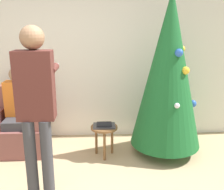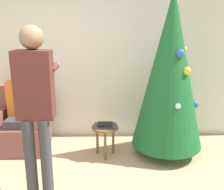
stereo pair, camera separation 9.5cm
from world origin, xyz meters
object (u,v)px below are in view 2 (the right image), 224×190
Objects in this scene: christmas_tree at (170,71)px; person_seated at (20,106)px; side_stool at (105,131)px; person_standing at (35,99)px; armchair at (23,127)px.

christmas_tree is 2.16m from person_seated.
person_seated is at bearing 169.23° from side_stool.
person_standing is 4.09× the size of side_stool.
person_standing is at bearing -129.91° from side_stool.
person_standing reaches higher than side_stool.
person_standing is at bearing -63.94° from armchair.
person_standing is at bearing -63.41° from person_seated.
person_seated is at bearing 175.40° from christmas_tree.
person_seated is at bearing -90.00° from armchair.
christmas_tree is at bearing 29.74° from person_standing.
person_seated is (0.00, -0.03, 0.34)m from armchair.
side_stool is (1.22, -0.26, 0.03)m from armchair.
person_seated is at bearing 116.59° from person_standing.
person_standing reaches higher than person_seated.
side_stool is at bearing -10.77° from person_seated.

